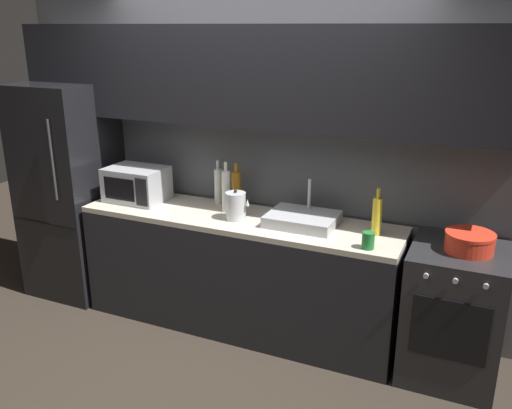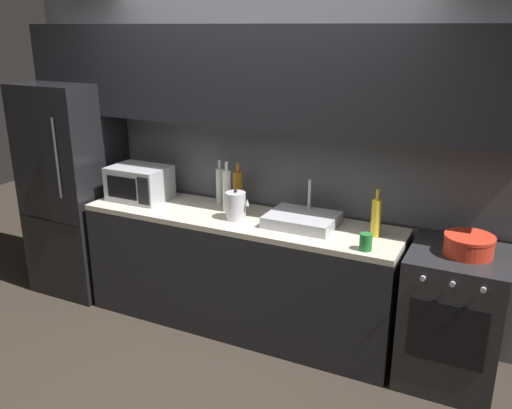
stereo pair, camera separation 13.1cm
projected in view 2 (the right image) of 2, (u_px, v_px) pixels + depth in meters
The scene contains 14 objects.
ground_plane at pixel (175, 388), 3.49m from camera, with size 10.00×10.00×0.00m, color #2D261E.
back_wall at pixel (256, 123), 4.03m from camera, with size 4.16×0.44×2.50m.
counter_run at pixel (239, 272), 4.12m from camera, with size 2.42×0.60×0.90m.
refrigerator at pixel (76, 189), 4.64m from camera, with size 0.68×0.69×1.80m.
oven_range at pixel (452, 318), 3.47m from camera, with size 0.60×0.62×0.90m.
microwave at pixel (140, 183), 4.33m from camera, with size 0.46×0.35×0.27m.
sink_basin at pixel (302, 220), 3.79m from camera, with size 0.48×0.38×0.30m.
kettle at pixel (236, 206), 3.89m from camera, with size 0.18×0.15×0.23m.
wine_bottle_clear at pixel (220, 185), 4.23m from camera, with size 0.06×0.06×0.35m.
wine_bottle_white at pixel (227, 190), 4.04m from camera, with size 0.06×0.06×0.38m.
wine_bottle_amber at pixel (238, 188), 4.16m from camera, with size 0.08×0.08×0.34m.
wine_bottle_yellow at pixel (376, 217), 3.56m from camera, with size 0.07×0.07×0.32m.
mug_green at pixel (366, 242), 3.36m from camera, with size 0.08×0.08×0.11m, color #1E6B2D.
cooking_pot at pixel (469, 245), 3.29m from camera, with size 0.30×0.30×0.13m.
Camera 2 is at (1.77, -2.41, 2.24)m, focal length 37.82 mm.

